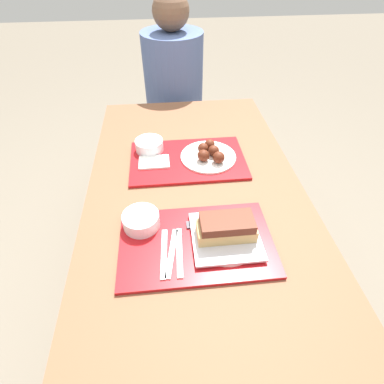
{
  "coord_description": "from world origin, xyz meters",
  "views": [
    {
      "loc": [
        -0.1,
        -0.74,
        1.45
      ],
      "look_at": [
        -0.02,
        -0.0,
        0.77
      ],
      "focal_mm": 28.0,
      "sensor_mm": 36.0,
      "label": 1
    }
  ],
  "objects_px": {
    "bowl_coleslaw_far": "(149,145)",
    "person_seated_across": "(174,78)",
    "tray_near": "(196,243)",
    "bowl_coleslaw_near": "(141,220)",
    "tray_far": "(188,160)",
    "wings_plate_far": "(209,154)",
    "brisket_sandwich_plate": "(226,232)"
  },
  "relations": [
    {
      "from": "tray_near",
      "to": "tray_far",
      "type": "relative_size",
      "value": 1.0
    },
    {
      "from": "wings_plate_far",
      "to": "tray_far",
      "type": "bearing_deg",
      "value": 178.97
    },
    {
      "from": "bowl_coleslaw_near",
      "to": "bowl_coleslaw_far",
      "type": "distance_m",
      "value": 0.41
    },
    {
      "from": "tray_near",
      "to": "bowl_coleslaw_near",
      "type": "height_order",
      "value": "bowl_coleslaw_near"
    },
    {
      "from": "tray_near",
      "to": "person_seated_across",
      "type": "bearing_deg",
      "value": 89.93
    },
    {
      "from": "bowl_coleslaw_near",
      "to": "bowl_coleslaw_far",
      "type": "bearing_deg",
      "value": 86.63
    },
    {
      "from": "tray_near",
      "to": "brisket_sandwich_plate",
      "type": "relative_size",
      "value": 2.26
    },
    {
      "from": "wings_plate_far",
      "to": "person_seated_across",
      "type": "distance_m",
      "value": 0.76
    },
    {
      "from": "bowl_coleslaw_near",
      "to": "brisket_sandwich_plate",
      "type": "distance_m",
      "value": 0.26
    },
    {
      "from": "bowl_coleslaw_far",
      "to": "bowl_coleslaw_near",
      "type": "bearing_deg",
      "value": -93.37
    },
    {
      "from": "bowl_coleslaw_near",
      "to": "wings_plate_far",
      "type": "xyz_separation_m",
      "value": [
        0.26,
        0.33,
        -0.01
      ]
    },
    {
      "from": "bowl_coleslaw_far",
      "to": "person_seated_across",
      "type": "relative_size",
      "value": 0.15
    },
    {
      "from": "tray_far",
      "to": "person_seated_across",
      "type": "distance_m",
      "value": 0.75
    },
    {
      "from": "wings_plate_far",
      "to": "person_seated_across",
      "type": "xyz_separation_m",
      "value": [
        -0.1,
        0.75,
        0.02
      ]
    },
    {
      "from": "tray_near",
      "to": "bowl_coleslaw_near",
      "type": "bearing_deg",
      "value": 153.26
    },
    {
      "from": "bowl_coleslaw_far",
      "to": "person_seated_across",
      "type": "distance_m",
      "value": 0.69
    },
    {
      "from": "bowl_coleslaw_near",
      "to": "brisket_sandwich_plate",
      "type": "relative_size",
      "value": 0.56
    },
    {
      "from": "tray_far",
      "to": "bowl_coleslaw_near",
      "type": "xyz_separation_m",
      "value": [
        -0.17,
        -0.33,
        0.03
      ]
    },
    {
      "from": "tray_near",
      "to": "wings_plate_far",
      "type": "bearing_deg",
      "value": 76.66
    },
    {
      "from": "brisket_sandwich_plate",
      "to": "person_seated_across",
      "type": "bearing_deg",
      "value": 94.2
    },
    {
      "from": "brisket_sandwich_plate",
      "to": "wings_plate_far",
      "type": "xyz_separation_m",
      "value": [
        0.01,
        0.41,
        -0.01
      ]
    },
    {
      "from": "tray_near",
      "to": "brisket_sandwich_plate",
      "type": "height_order",
      "value": "brisket_sandwich_plate"
    },
    {
      "from": "tray_far",
      "to": "person_seated_across",
      "type": "relative_size",
      "value": 0.61
    },
    {
      "from": "tray_near",
      "to": "person_seated_across",
      "type": "xyz_separation_m",
      "value": [
        0.0,
        1.17,
        0.04
      ]
    },
    {
      "from": "tray_far",
      "to": "brisket_sandwich_plate",
      "type": "xyz_separation_m",
      "value": [
        0.07,
        -0.41,
        0.04
      ]
    },
    {
      "from": "tray_far",
      "to": "bowl_coleslaw_near",
      "type": "height_order",
      "value": "bowl_coleslaw_near"
    },
    {
      "from": "tray_far",
      "to": "brisket_sandwich_plate",
      "type": "distance_m",
      "value": 0.42
    },
    {
      "from": "brisket_sandwich_plate",
      "to": "person_seated_across",
      "type": "relative_size",
      "value": 0.27
    },
    {
      "from": "bowl_coleslaw_far",
      "to": "wings_plate_far",
      "type": "bearing_deg",
      "value": -18.86
    },
    {
      "from": "person_seated_across",
      "to": "wings_plate_far",
      "type": "bearing_deg",
      "value": -82.68
    },
    {
      "from": "tray_far",
      "to": "wings_plate_far",
      "type": "relative_size",
      "value": 2.06
    },
    {
      "from": "tray_far",
      "to": "bowl_coleslaw_near",
      "type": "distance_m",
      "value": 0.38
    }
  ]
}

